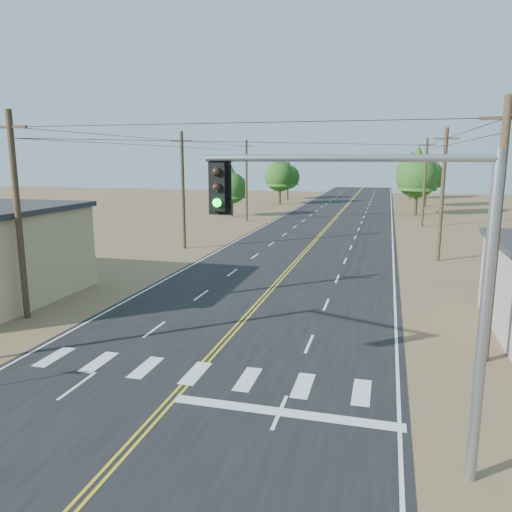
% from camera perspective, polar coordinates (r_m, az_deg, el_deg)
% --- Properties ---
extents(road, '(15.00, 200.00, 0.02)m').
position_cam_1_polar(road, '(39.36, 4.91, -0.30)').
color(road, black).
rests_on(road, ground).
extents(utility_pole_left_near, '(1.80, 0.30, 10.00)m').
position_cam_1_polar(utility_pole_left_near, '(26.42, -25.56, 4.24)').
color(utility_pole_left_near, '#4C3826').
rests_on(utility_pole_left_near, ground).
extents(utility_pole_left_mid, '(1.80, 0.30, 10.00)m').
position_cam_1_polar(utility_pole_left_mid, '(43.58, -8.35, 7.51)').
color(utility_pole_left_mid, '#4C3826').
rests_on(utility_pole_left_mid, ground).
extents(utility_pole_left_far, '(1.80, 0.30, 10.00)m').
position_cam_1_polar(utility_pole_left_far, '(62.45, -1.10, 8.69)').
color(utility_pole_left_far, '#4C3826').
rests_on(utility_pole_left_far, ground).
extents(utility_pole_right_near, '(1.80, 0.30, 10.00)m').
position_cam_1_polar(utility_pole_right_near, '(20.59, 25.77, 2.55)').
color(utility_pole_right_near, '#4C3826').
rests_on(utility_pole_right_near, ground).
extents(utility_pole_right_mid, '(1.80, 0.30, 10.00)m').
position_cam_1_polar(utility_pole_right_mid, '(40.31, 20.52, 6.64)').
color(utility_pole_right_mid, '#4C3826').
rests_on(utility_pole_right_mid, ground).
extents(utility_pole_right_far, '(1.80, 0.30, 10.00)m').
position_cam_1_polar(utility_pole_right_far, '(60.21, 18.71, 8.02)').
color(utility_pole_right_far, '#4C3826').
rests_on(utility_pole_right_far, ground).
extents(signal_mast_right, '(6.90, 0.47, 8.02)m').
position_cam_1_polar(signal_mast_right, '(12.25, 15.99, -0.39)').
color(signal_mast_right, gray).
rests_on(signal_mast_right, ground).
extents(tree_left_near, '(4.15, 4.15, 6.92)m').
position_cam_1_polar(tree_left_near, '(67.64, -2.82, 8.12)').
color(tree_left_near, '#3F2D1E').
rests_on(tree_left_near, ground).
extents(tree_left_mid, '(5.15, 5.15, 8.59)m').
position_cam_1_polar(tree_left_mid, '(85.73, 2.74, 9.44)').
color(tree_left_mid, '#3F2D1E').
rests_on(tree_left_mid, ground).
extents(tree_left_far, '(4.59, 4.59, 7.65)m').
position_cam_1_polar(tree_left_far, '(96.60, 3.64, 9.28)').
color(tree_left_far, '#3F2D1E').
rests_on(tree_left_far, ground).
extents(tree_right_near, '(5.69, 5.69, 9.48)m').
position_cam_1_polar(tree_right_near, '(72.53, 17.99, 9.04)').
color(tree_right_near, '#3F2D1E').
rests_on(tree_right_near, ground).
extents(tree_right_mid, '(5.31, 5.31, 8.85)m').
position_cam_1_polar(tree_right_mid, '(85.96, 18.91, 8.97)').
color(tree_right_mid, '#3F2D1E').
rests_on(tree_right_mid, ground).
extents(tree_right_far, '(5.58, 5.58, 9.30)m').
position_cam_1_polar(tree_right_far, '(101.41, 17.32, 9.47)').
color(tree_right_far, '#3F2D1E').
rests_on(tree_right_far, ground).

